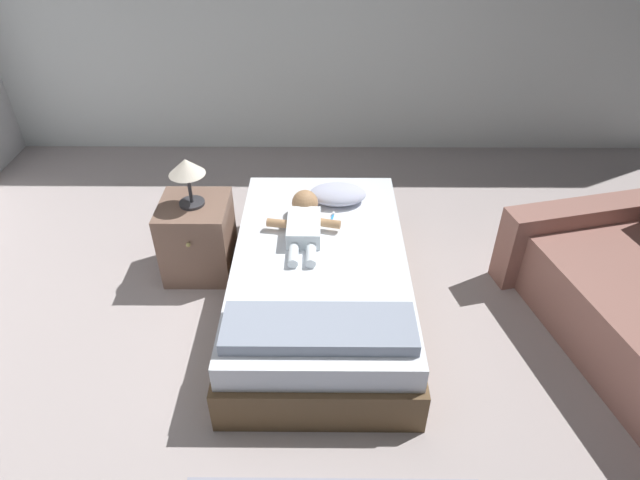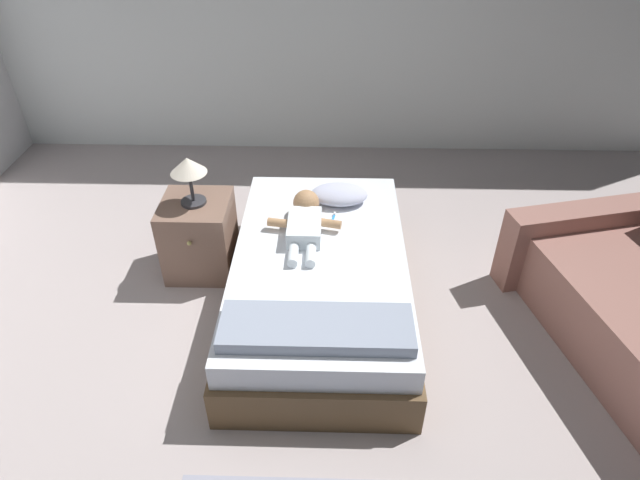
% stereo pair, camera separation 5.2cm
% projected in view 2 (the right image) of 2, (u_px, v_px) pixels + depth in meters
% --- Properties ---
extents(ground_plane, '(8.00, 8.00, 0.00)m').
position_uv_depth(ground_plane, '(299.00, 376.00, 3.14)').
color(ground_plane, '#B1A4A3').
extents(wall_behind_bed, '(8.00, 0.12, 2.66)m').
position_uv_depth(wall_behind_bed, '(315.00, 8.00, 4.75)').
color(wall_behind_bed, silver).
rests_on(wall_behind_bed, ground_plane).
extents(bed, '(1.12, 1.95, 0.45)m').
position_uv_depth(bed, '(320.00, 280.00, 3.49)').
color(bed, brown).
rests_on(bed, ground_plane).
extents(pillow, '(0.40, 0.27, 0.12)m').
position_uv_depth(pillow, '(339.00, 194.00, 3.81)').
color(pillow, silver).
rests_on(pillow, bed).
extents(baby, '(0.49, 0.68, 0.18)m').
position_uv_depth(baby, '(304.00, 221.00, 3.53)').
color(baby, white).
rests_on(baby, bed).
extents(toothbrush, '(0.04, 0.14, 0.02)m').
position_uv_depth(toothbrush, '(333.00, 219.00, 3.65)').
color(toothbrush, '#2F93F0').
rests_on(toothbrush, bed).
extents(nightstand, '(0.47, 0.50, 0.56)m').
position_uv_depth(nightstand, '(199.00, 236.00, 3.78)').
color(nightstand, '#7E5F4F').
rests_on(nightstand, ground_plane).
extents(lamp, '(0.24, 0.24, 0.34)m').
position_uv_depth(lamp, '(188.00, 169.00, 3.46)').
color(lamp, '#333338').
rests_on(lamp, nightstand).
extents(blanket, '(1.01, 0.33, 0.07)m').
position_uv_depth(blanket, '(317.00, 328.00, 2.79)').
color(blanket, '#8E99AD').
rests_on(blanket, bed).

